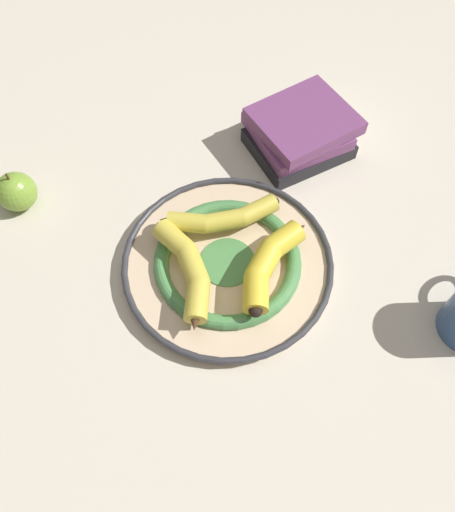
# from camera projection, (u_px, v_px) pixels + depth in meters

# --- Properties ---
(ground_plane) EXTENTS (2.80, 2.80, 0.00)m
(ground_plane) POSITION_uv_depth(u_px,v_px,m) (252.00, 274.00, 0.80)
(ground_plane) COLOR beige
(decorative_bowl) EXTENTS (0.34, 0.34, 0.03)m
(decorative_bowl) POSITION_uv_depth(u_px,v_px,m) (228.00, 263.00, 0.79)
(decorative_bowl) COLOR beige
(decorative_bowl) RESTS_ON ground_plane
(banana_a) EXTENTS (0.10, 0.17, 0.04)m
(banana_a) POSITION_uv_depth(u_px,v_px,m) (269.00, 263.00, 0.75)
(banana_a) COLOR yellow
(banana_a) RESTS_ON decorative_bowl
(banana_b) EXTENTS (0.10, 0.18, 0.03)m
(banana_b) POSITION_uv_depth(u_px,v_px,m) (189.00, 270.00, 0.74)
(banana_b) COLOR gold
(banana_b) RESTS_ON decorative_bowl
(banana_c) EXTENTS (0.19, 0.08, 0.03)m
(banana_c) POSITION_uv_depth(u_px,v_px,m) (221.00, 218.00, 0.79)
(banana_c) COLOR gold
(banana_c) RESTS_ON decorative_bowl
(book_stack) EXTENTS (0.22, 0.22, 0.08)m
(book_stack) POSITION_uv_depth(u_px,v_px,m) (301.00, 132.00, 0.90)
(book_stack) COLOR black
(book_stack) RESTS_ON ground_plane
(apple) EXTENTS (0.07, 0.07, 0.08)m
(apple) POSITION_uv_depth(u_px,v_px,m) (16.00, 192.00, 0.84)
(apple) COLOR olive
(apple) RESTS_ON ground_plane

